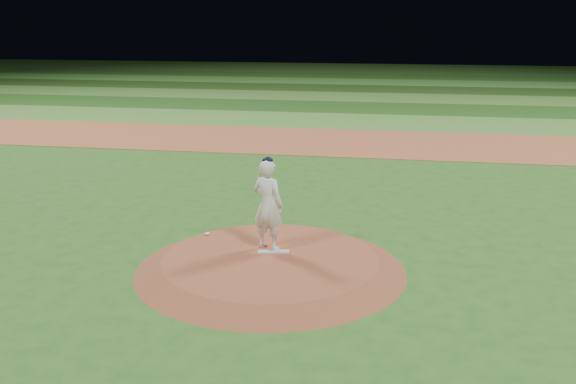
{
  "coord_description": "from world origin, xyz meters",
  "views": [
    {
      "loc": [
        2.51,
        -11.97,
        4.99
      ],
      "look_at": [
        0.0,
        2.0,
        1.1
      ],
      "focal_mm": 40.0,
      "sensor_mm": 36.0,
      "label": 1
    }
  ],
  "objects_px": {
    "pitchers_mound": "(271,264)",
    "pitcher_on_mound": "(268,204)",
    "rosin_bag": "(207,234)",
    "pitching_rubber": "(273,252)"
  },
  "relations": [
    {
      "from": "pitchers_mound",
      "to": "pitcher_on_mound",
      "type": "height_order",
      "value": "pitcher_on_mound"
    },
    {
      "from": "pitchers_mound",
      "to": "rosin_bag",
      "type": "distance_m",
      "value": 2.04
    },
    {
      "from": "pitchers_mound",
      "to": "pitcher_on_mound",
      "type": "bearing_deg",
      "value": 106.77
    },
    {
      "from": "pitching_rubber",
      "to": "pitchers_mound",
      "type": "bearing_deg",
      "value": -101.38
    },
    {
      "from": "pitchers_mound",
      "to": "rosin_bag",
      "type": "bearing_deg",
      "value": 146.24
    },
    {
      "from": "pitchers_mound",
      "to": "pitching_rubber",
      "type": "bearing_deg",
      "value": 90.87
    },
    {
      "from": "pitching_rubber",
      "to": "rosin_bag",
      "type": "relative_size",
      "value": 5.75
    },
    {
      "from": "pitchers_mound",
      "to": "pitching_rubber",
      "type": "relative_size",
      "value": 8.5
    },
    {
      "from": "pitching_rubber",
      "to": "rosin_bag",
      "type": "height_order",
      "value": "rosin_bag"
    },
    {
      "from": "pitchers_mound",
      "to": "rosin_bag",
      "type": "xyz_separation_m",
      "value": [
        -1.69,
        1.13,
        0.16
      ]
    }
  ]
}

